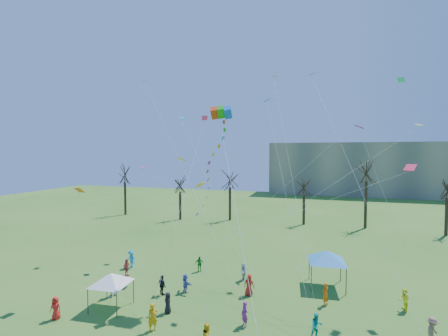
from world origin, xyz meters
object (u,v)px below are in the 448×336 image
(big_box_kite, at_px, (215,170))
(distant_building, at_px, (377,169))
(canopy_tent_white, at_px, (111,278))
(canopy_tent_blue, at_px, (327,256))

(big_box_kite, bearing_deg, distant_building, 71.32)
(big_box_kite, xyz_separation_m, canopy_tent_white, (-6.89, -4.84, -8.31))
(distant_building, distance_m, canopy_tent_blue, 71.02)
(canopy_tent_blue, bearing_deg, big_box_kite, -156.04)
(big_box_kite, height_order, canopy_tent_blue, big_box_kite)
(distant_building, height_order, canopy_tent_blue, distant_building)
(distant_building, bearing_deg, canopy_tent_white, -112.07)
(big_box_kite, relative_size, canopy_tent_white, 4.95)
(canopy_tent_white, bearing_deg, canopy_tent_blue, 29.03)
(distant_building, relative_size, canopy_tent_white, 16.20)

